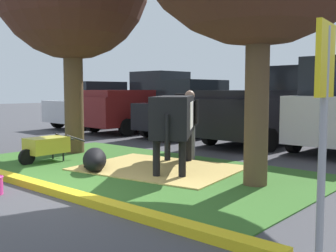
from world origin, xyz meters
TOP-DOWN VIEW (x-y plane):
  - ground_plane at (0.00, 0.00)m, footprint 80.00×80.00m
  - grass_island at (-0.43, 2.40)m, footprint 7.86×4.27m
  - curb_yellow at (-0.43, 0.11)m, footprint 9.06×0.24m
  - hay_bedding at (0.03, 2.69)m, footprint 3.53×2.85m
  - cow_holstein at (0.23, 2.98)m, footprint 2.10×2.78m
  - calf_lying at (-0.87, 1.72)m, footprint 1.21×1.09m
  - person_handler at (-0.13, 3.96)m, footprint 0.53×0.34m
  - wheelbarrow at (-2.48, 1.59)m, footprint 0.61×1.60m
  - parking_sign at (4.59, -0.44)m, footprint 0.09×0.44m
  - sedan_silver at (-8.52, 7.98)m, footprint 2.18×4.48m
  - pickup_truck_maroon at (-5.85, 8.34)m, footprint 2.41×5.49m
  - hatchback_white at (-3.22, 8.10)m, footprint 2.18×4.48m
  - pickup_truck_black at (-0.27, 8.33)m, footprint 2.41×5.49m

SIDE VIEW (x-z plane):
  - ground_plane at x=0.00m, z-range 0.00..0.00m
  - grass_island at x=-0.43m, z-range 0.00..0.02m
  - hay_bedding at x=0.03m, z-range 0.01..0.04m
  - curb_yellow at x=-0.43m, z-range 0.00..0.12m
  - calf_lying at x=-0.87m, z-range 0.00..0.48m
  - wheelbarrow at x=-2.48m, z-range 0.07..0.70m
  - person_handler at x=-0.13m, z-range 0.06..1.72m
  - sedan_silver at x=-8.52m, z-range -0.03..1.99m
  - hatchback_white at x=-3.22m, z-range -0.03..1.99m
  - pickup_truck_maroon at x=-5.85m, z-range -0.10..2.32m
  - pickup_truck_black at x=-0.27m, z-range -0.10..2.32m
  - cow_holstein at x=0.23m, z-range 0.34..1.92m
  - parking_sign at x=4.59m, z-range 0.45..2.63m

